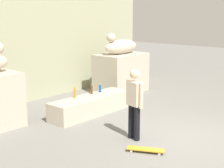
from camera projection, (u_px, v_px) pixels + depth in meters
ground_plane at (186, 140)px, 7.99m from camera, size 40.00×40.00×0.00m
facade_wall at (28, 19)px, 11.26m from camera, size 10.45×0.60×5.36m
pedestal_right at (121, 73)px, 12.61m from camera, size 1.87×1.21×1.42m
statue_reclining_right at (121, 46)px, 12.38m from camera, size 1.61×0.59×0.78m
ledge_block at (91, 105)px, 9.94m from camera, size 2.71×0.72×0.54m
skater at (134, 101)px, 7.87m from camera, size 0.27×0.53×1.67m
skateboard at (146, 149)px, 7.29m from camera, size 0.53×0.81×0.08m
bottle_blue at (100, 89)px, 10.35m from camera, size 0.07×0.07×0.27m
bottle_brown at (92, 90)px, 10.14m from camera, size 0.06×0.06×0.31m
bottle_orange at (75, 93)px, 9.69m from camera, size 0.07×0.07×0.32m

